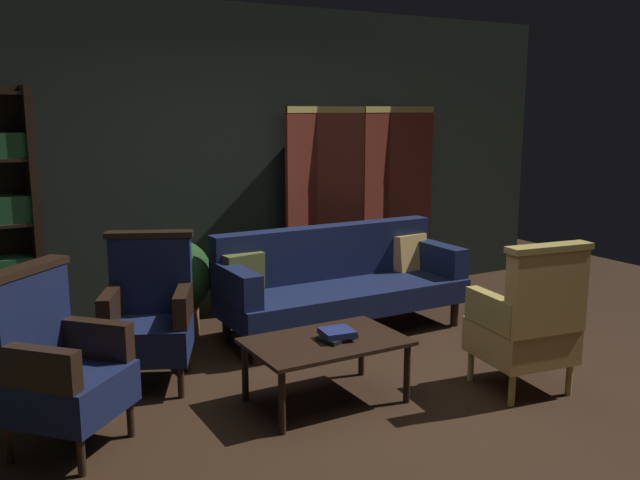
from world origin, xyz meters
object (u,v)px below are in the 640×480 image
(coffee_table, at_px, (326,347))
(book_navy_cloth, at_px, (337,333))
(velvet_couch, at_px, (338,279))
(potted_plant, at_px, (181,281))
(book_black_cloth, at_px, (337,338))
(armchair_gilt_accent, at_px, (528,321))
(armchair_wing_right, at_px, (149,314))
(folding_screen, at_px, (358,201))
(armchair_wing_left, at_px, (57,365))

(coffee_table, distance_m, book_navy_cloth, 0.12)
(velvet_couch, bearing_deg, potted_plant, 157.41)
(coffee_table, bearing_deg, book_black_cloth, -24.18)
(velvet_couch, relative_size, potted_plant, 2.61)
(armchair_gilt_accent, height_order, armchair_wing_right, same)
(folding_screen, xyz_separation_m, coffee_table, (-1.54, -2.03, -0.61))
(coffee_table, xyz_separation_m, book_navy_cloth, (0.07, -0.03, 0.09))
(book_black_cloth, bearing_deg, armchair_gilt_accent, -22.23)
(folding_screen, distance_m, armchair_gilt_accent, 2.61)
(velvet_couch, relative_size, armchair_wing_right, 2.04)
(coffee_table, relative_size, potted_plant, 1.23)
(folding_screen, xyz_separation_m, book_black_cloth, (-1.47, -2.06, -0.55))
(folding_screen, height_order, potted_plant, folding_screen)
(folding_screen, distance_m, coffee_table, 2.62)
(armchair_wing_right, distance_m, book_navy_cloth, 1.32)
(folding_screen, height_order, velvet_couch, folding_screen)
(armchair_gilt_accent, xyz_separation_m, armchair_wing_left, (-2.86, 0.71, 0.00))
(book_navy_cloth, bearing_deg, armchair_wing_right, 136.30)
(velvet_couch, xyz_separation_m, book_black_cloth, (-0.77, -1.26, -0.02))
(book_black_cloth, bearing_deg, potted_plant, 104.37)
(potted_plant, bearing_deg, coffee_table, -77.44)
(armchair_wing_left, bearing_deg, velvet_couch, 23.01)
(coffee_table, xyz_separation_m, potted_plant, (-0.39, 1.74, 0.10))
(potted_plant, bearing_deg, folding_screen, 8.66)
(armchair_gilt_accent, bearing_deg, potted_plant, 126.08)
(armchair_gilt_accent, bearing_deg, book_black_cloth, 157.77)
(armchair_gilt_accent, distance_m, book_black_cloth, 1.29)
(velvet_couch, height_order, armchair_wing_right, armchair_wing_right)
(folding_screen, relative_size, armchair_gilt_accent, 1.83)
(velvet_couch, bearing_deg, armchair_gilt_accent, -76.45)
(velvet_couch, xyz_separation_m, armchair_wing_left, (-2.44, -1.03, 0.04))
(armchair_gilt_accent, height_order, armchair_wing_left, same)
(armchair_wing_left, bearing_deg, folding_screen, 30.30)
(velvet_couch, xyz_separation_m, potted_plant, (-1.22, 0.51, 0.02))
(potted_plant, bearing_deg, armchair_wing_right, -120.62)
(folding_screen, bearing_deg, armchair_wing_left, -149.70)
(armchair_wing_right, height_order, book_navy_cloth, armchair_wing_right)
(folding_screen, distance_m, armchair_wing_right, 2.73)
(armchair_wing_left, relative_size, armchair_wing_right, 1.00)
(armchair_gilt_accent, xyz_separation_m, book_navy_cloth, (-1.19, 0.49, -0.02))
(velvet_couch, xyz_separation_m, armchair_wing_right, (-1.72, -0.34, 0.04))
(potted_plant, bearing_deg, velvet_couch, -22.59)
(armchair_wing_right, relative_size, book_black_cloth, 4.58)
(folding_screen, height_order, armchair_gilt_accent, folding_screen)
(coffee_table, height_order, book_black_cloth, book_black_cloth)
(velvet_couch, relative_size, book_navy_cloth, 10.61)
(armchair_wing_left, bearing_deg, potted_plant, 51.78)
(armchair_wing_right, bearing_deg, velvet_couch, 11.29)
(folding_screen, bearing_deg, armchair_gilt_accent, -96.39)
(folding_screen, relative_size, armchair_wing_left, 1.83)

